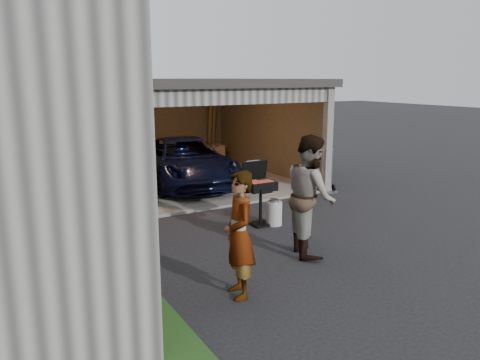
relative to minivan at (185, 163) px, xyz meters
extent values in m
plane|color=black|center=(-1.01, -6.04, -0.63)|extent=(80.00, 80.00, 0.00)
cube|color=#193814|center=(-3.26, -7.04, -0.60)|extent=(0.50, 8.00, 0.06)
cube|color=#605E59|center=(-0.26, 0.46, -0.60)|extent=(6.50, 6.00, 0.06)
cube|color=#483621|center=(-0.26, 3.39, 0.72)|extent=(6.50, 0.15, 2.70)
cube|color=#483621|center=(2.92, 0.46, 0.72)|extent=(0.15, 6.00, 2.70)
cube|color=#483621|center=(-3.43, 0.46, 0.72)|extent=(0.15, 6.00, 2.70)
cube|color=#2D2B28|center=(-0.26, 0.46, 2.17)|extent=(6.80, 6.30, 0.20)
cube|color=#474744|center=(-0.26, -2.46, 1.89)|extent=(6.50, 0.16, 0.36)
cube|color=#BDB7AD|center=(-0.26, -1.24, 1.99)|extent=(6.00, 2.40, 0.06)
cube|color=#474744|center=(2.89, -2.49, 0.72)|extent=(0.20, 0.18, 2.70)
cube|color=brown|center=(-2.81, 2.66, -0.32)|extent=(0.60, 0.50, 0.50)
cube|color=brown|center=(-2.81, 2.66, 0.16)|extent=(0.50, 0.45, 0.45)
cube|color=brown|center=(2.19, 2.56, -0.27)|extent=(0.55, 0.50, 0.60)
cube|color=#52381C|center=(2.37, 3.16, 0.57)|extent=(0.24, 0.43, 2.20)
imported|color=black|center=(0.00, 0.00, 0.00)|extent=(2.74, 4.78, 1.25)
imported|color=silver|center=(-2.03, -6.54, 0.25)|extent=(0.55, 0.72, 1.75)
imported|color=#3E2118|center=(-0.21, -5.74, 0.39)|extent=(1.08, 1.20, 2.03)
cube|color=black|center=(-0.11, -4.04, -0.61)|extent=(0.37, 0.37, 0.04)
cylinder|color=black|center=(-0.11, -4.04, -0.23)|extent=(0.06, 0.06, 0.74)
cube|color=black|center=(-0.11, -4.04, 0.19)|extent=(0.58, 0.40, 0.18)
cube|color=#59595B|center=(-0.11, -4.04, 0.26)|extent=(0.53, 0.35, 0.01)
cube|color=black|center=(-0.11, -3.78, 0.46)|extent=(0.58, 0.10, 0.40)
cylinder|color=silver|center=(0.15, -4.15, -0.39)|extent=(0.42, 0.42, 0.48)
cube|color=#52381C|center=(-3.41, -5.72, -0.15)|extent=(0.24, 0.87, 0.96)
cube|color=slate|center=(2.89, -2.64, -0.61)|extent=(0.38, 0.25, 0.04)
cylinder|color=black|center=(2.69, -2.50, -0.53)|extent=(0.05, 0.19, 0.19)
cylinder|color=black|center=(3.11, -2.52, -0.53)|extent=(0.05, 0.19, 0.19)
cylinder|color=slate|center=(2.74, -2.50, -0.05)|extent=(0.03, 0.03, 1.11)
cylinder|color=slate|center=(3.06, -2.52, -0.05)|extent=(0.03, 0.03, 1.11)
cylinder|color=slate|center=(2.90, -2.51, 0.48)|extent=(0.32, 0.05, 0.03)
camera|label=1|loc=(-4.98, -11.71, 2.31)|focal=35.00mm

